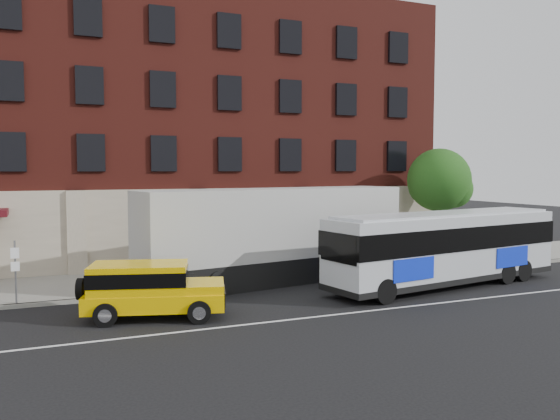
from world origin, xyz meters
name	(u,v)px	position (x,y,z in m)	size (l,w,h in m)	color
ground	(291,324)	(0.00, 0.00, 0.00)	(120.00, 120.00, 0.00)	black
sidewalk	(214,276)	(0.00, 9.00, 0.07)	(60.00, 6.00, 0.15)	gray
kerb	(234,288)	(0.00, 6.00, 0.07)	(60.00, 0.25, 0.15)	gray
lane_line	(285,320)	(0.00, 0.50, 0.01)	(60.00, 0.12, 0.01)	silver
building	(175,129)	(-0.01, 16.92, 7.58)	(30.00, 12.10, 15.00)	#5C1C15
sign_pole	(15,269)	(-8.50, 6.15, 1.45)	(0.30, 0.20, 2.50)	slate
street_tree	(440,182)	(13.54, 9.48, 4.41)	(3.60, 3.60, 6.20)	#37271B
city_bus	(445,246)	(8.76, 3.03, 1.80)	(12.17, 4.42, 3.26)	#B5BAC0
yellow_suv	(148,287)	(-4.22, 2.62, 1.09)	(5.13, 3.19, 1.91)	#FCC600
shipping_container	(276,236)	(2.29, 6.86, 2.12)	(13.10, 4.80, 4.28)	black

